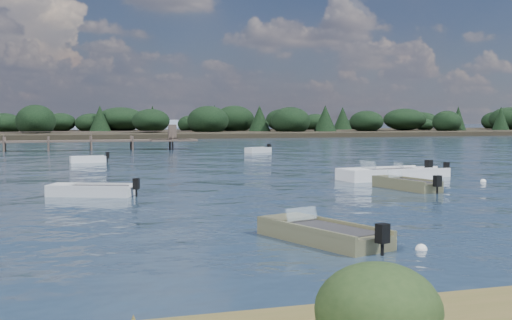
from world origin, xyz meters
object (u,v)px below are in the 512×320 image
object	(u,v)px
dinghy_extra_a	(406,186)
dinghy_mid_grey	(91,193)
tender_far_white	(88,161)
tender_far_grey_b	(258,151)
dinghy_near_olive	(322,236)
dinghy_mid_white_b	(412,174)
dinghy_mid_white_a	(386,176)

from	to	relation	value
dinghy_extra_a	dinghy_mid_grey	size ratio (longest dim) A/B	1.05
tender_far_white	tender_far_grey_b	bearing A→B (deg)	29.16
tender_far_grey_b	dinghy_near_olive	size ratio (longest dim) A/B	0.67
dinghy_near_olive	dinghy_mid_grey	xyz separation A→B (m)	(-5.70, 12.79, -0.00)
dinghy_near_olive	dinghy_mid_white_b	world-z (taller)	dinghy_mid_white_b
dinghy_mid_white_a	dinghy_mid_grey	bearing A→B (deg)	-170.11
dinghy_near_olive	dinghy_extra_a	distance (m)	14.19
dinghy_near_olive	dinghy_mid_white_b	bearing A→B (deg)	52.39
dinghy_mid_white_b	tender_far_white	bearing A→B (deg)	134.99
dinghy_extra_a	dinghy_mid_grey	xyz separation A→B (m)	(-14.77, 1.87, -0.01)
dinghy_extra_a	dinghy_mid_white_b	distance (m)	6.91
dinghy_mid_white_a	dinghy_mid_white_b	bearing A→B (deg)	24.60
dinghy_near_olive	dinghy_extra_a	bearing A→B (deg)	50.30
tender_far_grey_b	dinghy_mid_white_b	size ratio (longest dim) A/B	0.68
dinghy_mid_white_b	dinghy_mid_grey	bearing A→B (deg)	-168.13
tender_far_white	dinghy_near_olive	distance (m)	34.81
dinghy_extra_a	tender_far_white	bearing A→B (deg)	120.68
tender_far_grey_b	dinghy_extra_a	bearing A→B (deg)	-94.75
dinghy_mid_grey	dinghy_near_olive	bearing A→B (deg)	-65.98
dinghy_near_olive	dinghy_mid_white_b	distance (m)	21.07
tender_far_white	tender_far_grey_b	world-z (taller)	tender_far_grey_b
tender_far_grey_b	dinghy_mid_white_a	xyz separation A→B (m)	(-1.28, -28.15, 0.03)
tender_far_white	dinghy_extra_a	xyz separation A→B (m)	(13.97, -23.54, 0.01)
tender_far_grey_b	dinghy_near_olive	world-z (taller)	dinghy_near_olive
dinghy_mid_grey	dinghy_mid_white_b	world-z (taller)	dinghy_mid_white_b
tender_far_grey_b	dinghy_mid_white_b	bearing A→B (deg)	-87.75
tender_far_grey_b	dinghy_mid_grey	world-z (taller)	tender_far_grey_b
tender_far_white	dinghy_extra_a	size ratio (longest dim) A/B	0.70
tender_far_white	dinghy_mid_grey	bearing A→B (deg)	-92.11
tender_far_white	dinghy_mid_white_a	world-z (taller)	dinghy_mid_white_a
tender_far_white	dinghy_mid_white_b	xyz separation A→B (m)	(17.76, -17.77, 0.00)
tender_far_white	dinghy_extra_a	distance (m)	27.37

